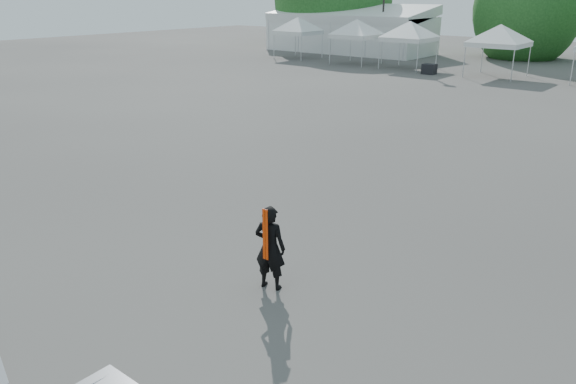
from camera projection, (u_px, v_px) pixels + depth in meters
The scene contains 10 objects.
ground at pixel (311, 229), 13.29m from camera, with size 120.00×120.00×0.00m, color #474442.
marquee at pixel (349, 30), 51.25m from camera, with size 15.00×6.25×4.23m.
tree_far_w at pixel (333, 0), 54.95m from camera, with size 4.80×4.80×7.30m.
tree_mid_w at pixel (527, 9), 45.91m from camera, with size 4.16×4.16×6.33m.
tent_a at pixel (298, 20), 46.16m from camera, with size 4.34×4.34×3.88m.
tent_b at pixel (357, 23), 42.35m from camera, with size 4.37×4.37×3.88m.
tent_c at pixel (410, 25), 39.84m from camera, with size 4.55×4.55×3.88m.
tent_d at pixel (501, 28), 35.89m from camera, with size 4.69×4.69×3.88m.
man at pixel (270, 248), 10.41m from camera, with size 0.69×0.55×1.65m.
crate_west at pixel (429, 69), 37.97m from camera, with size 0.87×0.68×0.68m, color black.
Camera 1 is at (7.29, -9.82, 5.32)m, focal length 35.00 mm.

